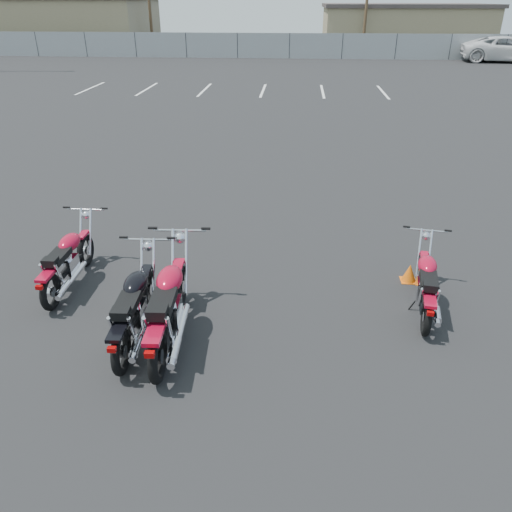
# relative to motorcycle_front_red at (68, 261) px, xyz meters

# --- Properties ---
(ground) EXTENTS (120.00, 120.00, 0.00)m
(ground) POSITION_rel_motorcycle_front_red_xyz_m (2.83, -0.57, -0.45)
(ground) COLOR black
(ground) RESTS_ON ground
(motorcycle_front_red) EXTENTS (0.78, 2.03, 0.99)m
(motorcycle_front_red) POSITION_rel_motorcycle_front_red_xyz_m (0.00, 0.00, 0.00)
(motorcycle_front_red) COLOR black
(motorcycle_front_red) RESTS_ON ground
(motorcycle_second_black) EXTENTS (0.83, 2.16, 1.06)m
(motorcycle_second_black) POSITION_rel_motorcycle_front_red_xyz_m (1.49, -1.28, 0.03)
(motorcycle_second_black) COLOR black
(motorcycle_second_black) RESTS_ON ground
(motorcycle_third_red) EXTENTS (0.93, 2.41, 1.18)m
(motorcycle_third_red) POSITION_rel_motorcycle_front_red_xyz_m (1.97, -1.29, 0.08)
(motorcycle_third_red) COLOR black
(motorcycle_third_red) RESTS_ON ground
(motorcycle_rear_red) EXTENTS (0.74, 1.92, 0.94)m
(motorcycle_rear_red) POSITION_rel_motorcycle_front_red_xyz_m (5.59, -0.25, -0.02)
(motorcycle_rear_red) COLOR black
(motorcycle_rear_red) RESTS_ON ground
(training_cone_near) EXTENTS (0.26, 0.26, 0.30)m
(training_cone_near) POSITION_rel_motorcycle_front_red_xyz_m (5.54, 0.59, -0.30)
(training_cone_near) COLOR orange
(training_cone_near) RESTS_ON ground
(chainlink_fence) EXTENTS (80.06, 0.06, 1.80)m
(chainlink_fence) POSITION_rel_motorcycle_front_red_xyz_m (2.83, 34.43, 0.45)
(chainlink_fence) COLOR gray
(chainlink_fence) RESTS_ON ground
(tan_building_west) EXTENTS (18.40, 10.40, 4.30)m
(tan_building_west) POSITION_rel_motorcycle_front_red_xyz_m (-19.17, 41.43, 1.71)
(tan_building_west) COLOR #8B7D59
(tan_building_west) RESTS_ON ground
(tan_building_east) EXTENTS (14.40, 9.40, 3.70)m
(tan_building_east) POSITION_rel_motorcycle_front_red_xyz_m (12.83, 43.43, 1.41)
(tan_building_east) COLOR #8B7D59
(tan_building_east) RESTS_ON ground
(parking_line_stripes) EXTENTS (15.12, 4.00, 0.01)m
(parking_line_stripes) POSITION_rel_motorcycle_front_red_xyz_m (0.33, 19.43, -0.45)
(parking_line_stripes) COLOR silver
(parking_line_stripes) RESTS_ON ground
(white_van) EXTENTS (3.78, 7.48, 2.72)m
(white_van) POSITION_rel_motorcycle_front_red_xyz_m (18.52, 33.35, 0.91)
(white_van) COLOR silver
(white_van) RESTS_ON ground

